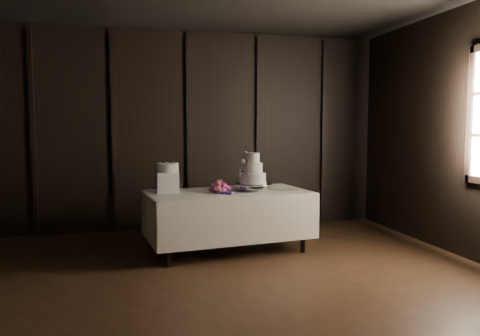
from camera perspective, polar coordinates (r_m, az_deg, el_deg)
name	(u,v)px	position (r m, az deg, el deg)	size (l,w,h in m)	color
room	(242,135)	(3.73, 0.21, 4.09)	(6.08, 7.08, 3.08)	black
display_table	(228,219)	(5.87, -1.43, -6.19)	(2.11, 1.29, 0.76)	#EFE6CF
cake_stand	(253,187)	(5.92, 1.62, -2.30)	(0.48, 0.48, 0.09)	silver
wedding_cake	(251,171)	(5.87, 1.40, -0.42)	(0.37, 0.32, 0.39)	white
bouquet	(220,187)	(5.70, -2.50, -2.38)	(0.30, 0.40, 0.19)	#D14948
box_pedestal	(168,182)	(5.77, -8.82, -1.75)	(0.26, 0.26, 0.25)	white
small_cake	(167,168)	(5.75, -8.84, 0.02)	(0.27, 0.27, 0.11)	white
cake_knife	(279,190)	(5.91, 4.81, -2.70)	(0.37, 0.02, 0.01)	silver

